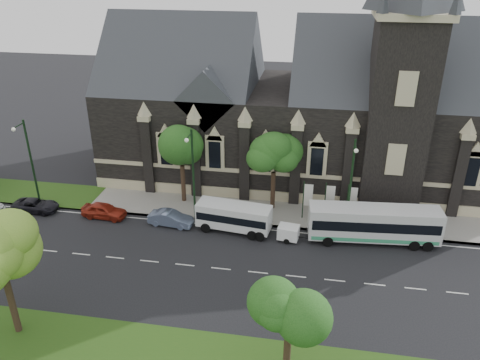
% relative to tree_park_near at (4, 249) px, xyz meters
% --- Properties ---
extents(ground, '(160.00, 160.00, 0.00)m').
position_rel_tree_park_near_xyz_m(ground, '(11.77, 8.77, -6.42)').
color(ground, black).
rests_on(ground, ground).
extents(sidewalk, '(80.00, 5.00, 0.15)m').
position_rel_tree_park_near_xyz_m(sidewalk, '(11.77, 18.27, -6.34)').
color(sidewalk, gray).
rests_on(sidewalk, ground).
extents(museum, '(40.00, 17.70, 29.90)m').
position_rel_tree_park_near_xyz_m(museum, '(16.89, 27.55, 1.75)').
color(museum, black).
rests_on(museum, ground).
extents(tree_park_near, '(4.42, 4.42, 8.56)m').
position_rel_tree_park_near_xyz_m(tree_park_near, '(0.00, 0.00, 0.00)').
color(tree_park_near, black).
rests_on(tree_park_near, ground).
extents(tree_park_east, '(3.40, 3.40, 6.28)m').
position_rel_tree_park_near_xyz_m(tree_park_east, '(17.95, -0.55, -1.80)').
color(tree_park_east, black).
rests_on(tree_park_east, ground).
extents(tree_walk_right, '(4.08, 4.08, 7.80)m').
position_rel_tree_park_near_xyz_m(tree_walk_right, '(14.98, 19.48, -0.60)').
color(tree_walk_right, black).
rests_on(tree_walk_right, ground).
extents(tree_walk_left, '(3.91, 3.91, 7.64)m').
position_rel_tree_park_near_xyz_m(tree_walk_left, '(5.97, 19.47, -0.68)').
color(tree_walk_left, black).
rests_on(tree_walk_left, ground).
extents(street_lamp_near, '(0.36, 1.88, 9.00)m').
position_rel_tree_park_near_xyz_m(street_lamp_near, '(21.77, 15.86, -1.30)').
color(street_lamp_near, black).
rests_on(street_lamp_near, ground).
extents(street_lamp_mid, '(0.36, 1.88, 9.00)m').
position_rel_tree_park_near_xyz_m(street_lamp_mid, '(7.77, 15.86, -1.30)').
color(street_lamp_mid, black).
rests_on(street_lamp_mid, ground).
extents(street_lamp_far, '(0.36, 1.88, 9.00)m').
position_rel_tree_park_near_xyz_m(street_lamp_far, '(-8.23, 15.86, -1.30)').
color(street_lamp_far, black).
rests_on(street_lamp_far, ground).
extents(banner_flag_left, '(0.90, 0.10, 4.00)m').
position_rel_tree_park_near_xyz_m(banner_flag_left, '(18.06, 17.77, -4.03)').
color(banner_flag_left, black).
rests_on(banner_flag_left, ground).
extents(banner_flag_center, '(0.90, 0.10, 4.00)m').
position_rel_tree_park_near_xyz_m(banner_flag_center, '(20.06, 17.77, -4.03)').
color(banner_flag_center, black).
rests_on(banner_flag_center, ground).
extents(banner_flag_right, '(0.90, 0.10, 4.00)m').
position_rel_tree_park_near_xyz_m(banner_flag_right, '(22.06, 17.77, -4.03)').
color(banner_flag_right, black).
rests_on(banner_flag_right, ground).
extents(tour_coach, '(11.31, 3.36, 3.26)m').
position_rel_tree_park_near_xyz_m(tour_coach, '(24.01, 14.97, -4.64)').
color(tour_coach, silver).
rests_on(tour_coach, ground).
extents(shuttle_bus, '(6.90, 3.08, 2.58)m').
position_rel_tree_park_near_xyz_m(shuttle_bus, '(11.78, 14.68, -4.91)').
color(shuttle_bus, silver).
rests_on(shuttle_bus, ground).
extents(box_trailer, '(2.65, 1.57, 1.38)m').
position_rel_tree_park_near_xyz_m(box_trailer, '(16.76, 13.90, -5.63)').
color(box_trailer, white).
rests_on(box_trailer, ground).
extents(sedan, '(4.30, 1.85, 1.38)m').
position_rel_tree_park_near_xyz_m(sedan, '(5.82, 14.62, -5.73)').
color(sedan, slate).
rests_on(sedan, ground).
extents(car_far_red, '(4.35, 1.97, 1.45)m').
position_rel_tree_park_near_xyz_m(car_far_red, '(-0.87, 14.93, -5.69)').
color(car_far_red, maroon).
rests_on(car_far_red, ground).
extents(car_far_black, '(4.46, 2.13, 1.23)m').
position_rel_tree_park_near_xyz_m(car_far_black, '(-8.00, 14.97, -5.80)').
color(car_far_black, black).
rests_on(car_far_black, ground).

